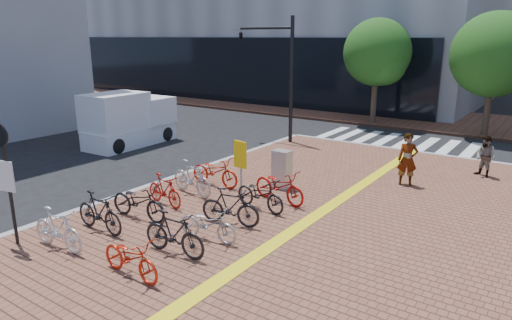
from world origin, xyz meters
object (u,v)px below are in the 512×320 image
Objects in this scene: bike_7 at (174,234)px; bike_4 at (192,178)px; bike_3 at (164,190)px; pedestrian_b at (485,157)px; traffic_light_pole at (267,56)px; utility_box at (282,169)px; bike_11 at (279,186)px; yellow_sign at (240,160)px; box_truck at (128,120)px; bike_6 at (131,257)px; bike_9 at (230,207)px; pedestrian_a at (408,159)px; bike_8 at (208,224)px; bike_1 at (99,212)px; bike_2 at (138,201)px; notice_sign at (5,169)px; bike_0 at (58,229)px; bike_10 at (260,194)px; bike_5 at (215,171)px.

bike_4 is at bearing 33.14° from bike_7.
pedestrian_b is (7.36, 8.65, 0.28)m from bike_3.
traffic_light_pole is (-2.63, 9.54, 3.55)m from bike_3.
bike_11 is at bearing -61.48° from utility_box.
yellow_sign is 0.42× the size of box_truck.
bike_9 is (0.02, 3.37, 0.07)m from bike_6.
utility_box is at bearing -162.95° from pedestrian_a.
bike_4 is 1.23× the size of pedestrian_b.
bike_8 is at bearing -31.12° from box_truck.
bike_1 is at bearing -170.96° from bike_3.
bike_2 is at bearing 47.90° from bike_6.
notice_sign reaches higher than bike_3.
bike_6 is 0.99× the size of bike_9.
pedestrian_b is (7.29, 12.19, 0.24)m from bike_0.
traffic_light_pole is at bearing 23.64° from bike_6.
bike_10 is at bearing -14.75° from yellow_sign.
box_truck is (-7.80, 6.25, 0.55)m from bike_2.
bike_7 reaches higher than bike_11.
box_truck reaches higher than pedestrian_b.
bike_8 is at bearing -50.44° from bike_0.
utility_box reaches higher than bike_4.
bike_10 is (0.05, 4.76, 0.03)m from bike_6.
yellow_sign reaches higher than bike_3.
bike_1 is 2.72m from bike_6.
bike_7 is (2.37, -1.01, 0.02)m from bike_2.
bike_1 is 3.50m from bike_4.
bike_2 is 1.12× the size of bike_9.
bike_2 is 2.57m from bike_7.
bike_7 is 4.38m from bike_11.
traffic_light_pole is at bearing 134.86° from pedestrian_a.
pedestrian_a is at bearing -32.57° from bike_3.
bike_10 is 10.33m from traffic_light_pole.
bike_4 is at bearing -72.37° from traffic_light_pole.
bike_8 is at bearing -1.86° from bike_6.
bike_9 is at bearing -68.70° from bike_2.
bike_5 is 1.49× the size of utility_box.
bike_7 is 1.06m from bike_8.
yellow_sign is at bearing -100.88° from utility_box.
box_truck is (-14.99, -3.56, 0.30)m from pedestrian_b.
utility_box reaches higher than bike_8.
utility_box is 9.79m from box_truck.
box_truck reaches higher than bike_11.
notice_sign reaches higher than bike_5.
box_truck reaches higher than bike_1.
box_truck is at bearing -138.30° from traffic_light_pole.
notice_sign is (-3.58, -0.57, 1.46)m from bike_6.
bike_2 is 2.60m from bike_9.
bike_7 is 1.02× the size of bike_9.
bike_1 is 4.64m from bike_5.
box_truck is (-4.99, -4.45, -2.98)m from traffic_light_pole.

